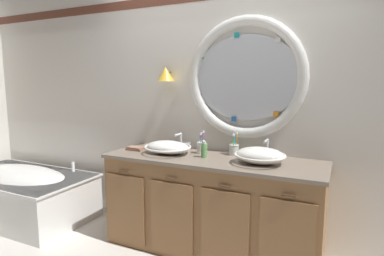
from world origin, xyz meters
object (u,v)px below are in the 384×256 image
(toothbrush_holder_right, at_px, (234,149))
(folded_hand_towel, at_px, (136,149))
(soap_dispenser, at_px, (204,150))
(toothbrush_holder_left, at_px, (201,147))
(bathtub, at_px, (20,191))
(sink_basin_left, at_px, (168,147))
(sink_basin_right, at_px, (260,155))

(toothbrush_holder_right, distance_m, folded_hand_towel, 0.96)
(toothbrush_holder_right, relative_size, soap_dispenser, 1.42)
(toothbrush_holder_left, relative_size, soap_dispenser, 1.40)
(bathtub, distance_m, sink_basin_left, 1.92)
(sink_basin_left, bearing_deg, soap_dispenser, 1.04)
(toothbrush_holder_left, bearing_deg, sink_basin_right, -13.58)
(sink_basin_left, distance_m, soap_dispenser, 0.36)
(soap_dispenser, relative_size, folded_hand_towel, 0.87)
(soap_dispenser, bearing_deg, toothbrush_holder_right, 44.24)
(toothbrush_holder_left, bearing_deg, bathtub, -170.07)
(soap_dispenser, bearing_deg, toothbrush_holder_left, 122.05)
(folded_hand_towel, bearing_deg, bathtub, -171.13)
(folded_hand_towel, bearing_deg, soap_dispenser, 0.43)
(toothbrush_holder_left, xyz_separation_m, toothbrush_holder_right, (0.29, 0.07, -0.00))
(sink_basin_right, xyz_separation_m, toothbrush_holder_right, (-0.29, 0.21, -0.01))
(bathtub, bearing_deg, sink_basin_right, 4.80)
(sink_basin_right, distance_m, folded_hand_towel, 1.22)
(sink_basin_left, xyz_separation_m, toothbrush_holder_left, (0.28, 0.14, -0.00))
(sink_basin_left, bearing_deg, toothbrush_holder_right, 20.15)
(toothbrush_holder_left, bearing_deg, sink_basin_left, -153.39)
(bathtub, height_order, folded_hand_towel, folded_hand_towel)
(toothbrush_holder_left, height_order, folded_hand_towel, toothbrush_holder_left)
(sink_basin_left, relative_size, toothbrush_holder_left, 2.01)
(bathtub, xyz_separation_m, folded_hand_towel, (1.44, 0.23, 0.57))
(toothbrush_holder_right, bearing_deg, sink_basin_right, -36.12)
(bathtub, relative_size, sink_basin_right, 3.93)
(soap_dispenser, xyz_separation_m, folded_hand_towel, (-0.72, -0.01, -0.05))
(folded_hand_towel, bearing_deg, sink_basin_right, -0.06)
(toothbrush_holder_right, bearing_deg, bathtub, -169.64)
(toothbrush_holder_left, xyz_separation_m, soap_dispenser, (0.08, -0.13, 0.01))
(sink_basin_right, relative_size, toothbrush_holder_right, 1.90)
(toothbrush_holder_left, bearing_deg, folded_hand_towel, -167.73)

